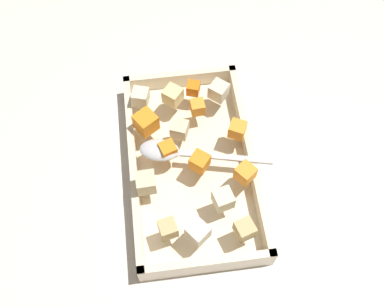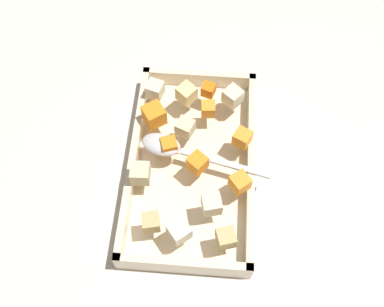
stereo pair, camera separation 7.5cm
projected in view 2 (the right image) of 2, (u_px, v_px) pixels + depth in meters
The scene contains 19 objects.
ground_plane at pixel (187, 175), 0.80m from camera, with size 4.00×4.00×0.00m, color beige.
baking_dish at pixel (192, 166), 0.79m from camera, with size 0.37×0.21×0.05m.
carrot_chunk_heap_top at pixel (169, 146), 0.75m from camera, with size 0.03×0.03×0.03m, color orange.
carrot_chunk_corner_ne at pixel (154, 115), 0.78m from camera, with size 0.03×0.03×0.03m, color orange.
carrot_chunk_mid_left at pixel (197, 163), 0.74m from camera, with size 0.03×0.03×0.03m, color orange.
carrot_chunk_corner_sw at pixel (240, 183), 0.72m from camera, with size 0.03×0.03×0.03m, color orange.
carrot_chunk_far_right at pixel (208, 109), 0.79m from camera, with size 0.02×0.02×0.02m, color orange.
carrot_chunk_far_left at pixel (242, 138), 0.76m from camera, with size 0.03×0.03×0.03m, color orange.
carrot_chunk_heap_side at pixel (208, 90), 0.81m from camera, with size 0.02×0.02×0.02m, color orange.
potato_chunk_under_handle at pixel (212, 204), 0.70m from camera, with size 0.03×0.03×0.03m, color beige.
potato_chunk_near_right at pixel (151, 222), 0.69m from camera, with size 0.03×0.03×0.03m, color tan.
potato_chunk_near_left at pixel (226, 238), 0.67m from camera, with size 0.03×0.03×0.03m, color tan.
potato_chunk_mid_right at pixel (140, 173), 0.73m from camera, with size 0.03×0.03×0.03m, color beige.
potato_chunk_center at pixel (185, 128), 0.77m from camera, with size 0.03×0.03×0.03m, color beige.
potato_chunk_corner_se at pixel (155, 89), 0.81m from camera, with size 0.03×0.03×0.03m, color beige.
potato_chunk_near_spoon at pixel (186, 93), 0.80m from camera, with size 0.03×0.03×0.03m, color #E0CC89.
parsnip_chunk_back_center at pixel (180, 232), 0.68m from camera, with size 0.03×0.03×0.03m, color silver.
parsnip_chunk_corner_nw at pixel (233, 96), 0.80m from camera, with size 0.03×0.03×0.03m, color beige.
serving_spoon at pixel (169, 147), 0.76m from camera, with size 0.08×0.22×0.02m.
Camera 2 is at (0.35, 0.04, 0.71)m, focal length 42.24 mm.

